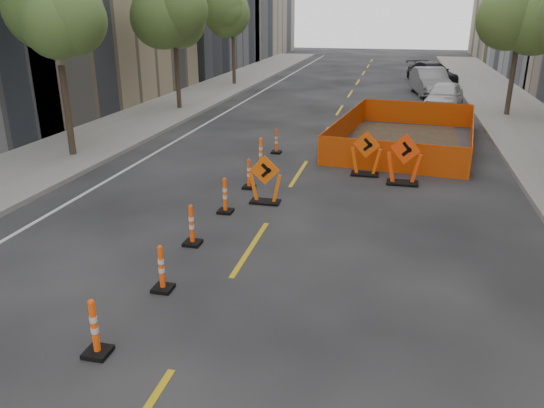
% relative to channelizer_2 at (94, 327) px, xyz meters
% --- Properties ---
extents(ground_plane, '(140.00, 140.00, 0.00)m').
position_rel_channelizer_2_xyz_m(ground_plane, '(1.30, 0.40, -0.50)').
color(ground_plane, black).
extents(sidewalk_left, '(4.00, 90.00, 0.15)m').
position_rel_channelizer_2_xyz_m(sidewalk_left, '(-7.70, 12.40, -0.42)').
color(sidewalk_left, gray).
rests_on(sidewalk_left, ground).
extents(tree_l_b, '(2.80, 2.80, 5.95)m').
position_rel_channelizer_2_xyz_m(tree_l_b, '(-7.10, 10.40, 4.03)').
color(tree_l_b, '#382B1E').
rests_on(tree_l_b, ground).
extents(tree_l_c, '(2.80, 2.80, 5.95)m').
position_rel_channelizer_2_xyz_m(tree_l_c, '(-7.10, 20.40, 4.03)').
color(tree_l_c, '#382B1E').
rests_on(tree_l_c, ground).
extents(tree_l_d, '(2.80, 2.80, 5.95)m').
position_rel_channelizer_2_xyz_m(tree_l_d, '(-7.10, 30.40, 4.03)').
color(tree_l_d, '#382B1E').
rests_on(tree_l_d, ground).
extents(tree_r_c, '(2.80, 2.80, 5.95)m').
position_rel_channelizer_2_xyz_m(tree_r_c, '(9.70, 22.40, 4.03)').
color(tree_r_c, '#382B1E').
rests_on(tree_r_c, ground).
extents(channelizer_2, '(0.39, 0.39, 0.99)m').
position_rel_channelizer_2_xyz_m(channelizer_2, '(0.00, 0.00, 0.00)').
color(channelizer_2, '#FF4B0A').
rests_on(channelizer_2, ground).
extents(channelizer_3, '(0.38, 0.38, 0.96)m').
position_rel_channelizer_2_xyz_m(channelizer_3, '(0.15, 2.13, -0.02)').
color(channelizer_3, '#F2490A').
rests_on(channelizer_3, ground).
extents(channelizer_4, '(0.39, 0.39, 0.98)m').
position_rel_channelizer_2_xyz_m(channelizer_4, '(-0.07, 4.27, -0.00)').
color(channelizer_4, '#EF440A').
rests_on(channelizer_4, ground).
extents(channelizer_5, '(0.39, 0.39, 0.98)m').
position_rel_channelizer_2_xyz_m(channelizer_5, '(0.04, 6.40, -0.01)').
color(channelizer_5, '#FF4B0A').
rests_on(channelizer_5, ground).
extents(channelizer_6, '(0.37, 0.37, 0.93)m').
position_rel_channelizer_2_xyz_m(channelizer_6, '(0.10, 8.53, -0.03)').
color(channelizer_6, '#E24609').
rests_on(channelizer_6, ground).
extents(channelizer_7, '(0.43, 0.43, 1.09)m').
position_rel_channelizer_2_xyz_m(channelizer_7, '(-0.07, 10.66, 0.05)').
color(channelizer_7, '#FF550A').
rests_on(channelizer_7, ground).
extents(channelizer_8, '(0.36, 0.36, 0.92)m').
position_rel_channelizer_2_xyz_m(channelizer_8, '(-0.02, 12.80, -0.04)').
color(channelizer_8, '#E64109').
rests_on(channelizer_8, ground).
extents(chevron_sign_left, '(0.99, 0.68, 1.39)m').
position_rel_channelizer_2_xyz_m(chevron_sign_left, '(0.90, 7.38, 0.20)').
color(chevron_sign_left, '#E15409').
rests_on(chevron_sign_left, ground).
extents(chevron_sign_center, '(1.09, 0.78, 1.49)m').
position_rel_channelizer_2_xyz_m(chevron_sign_center, '(3.44, 10.70, 0.25)').
color(chevron_sign_center, '#D74809').
rests_on(chevron_sign_center, ground).
extents(chevron_sign_right, '(1.25, 1.03, 1.61)m').
position_rel_channelizer_2_xyz_m(chevron_sign_right, '(4.65, 10.02, 0.31)').
color(chevron_sign_right, '#EF3C0A').
rests_on(chevron_sign_right, ground).
extents(safety_fence, '(5.92, 8.97, 1.06)m').
position_rel_channelizer_2_xyz_m(safety_fence, '(4.74, 15.42, 0.03)').
color(safety_fence, '#FF620D').
rests_on(safety_fence, ground).
extents(parked_car_near, '(2.52, 4.61, 1.49)m').
position_rel_channelizer_2_xyz_m(parked_car_near, '(6.74, 23.82, 0.25)').
color(parked_car_near, silver).
rests_on(parked_car_near, ground).
extents(parked_car_mid, '(2.58, 5.29, 1.67)m').
position_rel_channelizer_2_xyz_m(parked_car_mid, '(6.19, 29.14, 0.34)').
color(parked_car_mid, gray).
rests_on(parked_car_mid, ground).
extents(parked_car_far, '(4.06, 5.55, 1.49)m').
position_rel_channelizer_2_xyz_m(parked_car_far, '(6.57, 34.85, 0.25)').
color(parked_car_far, black).
rests_on(parked_car_far, ground).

